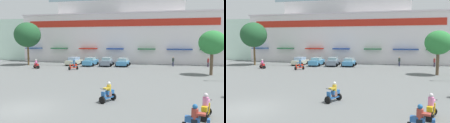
# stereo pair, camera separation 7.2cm
# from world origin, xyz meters

# --- Properties ---
(ground_plane) EXTENTS (128.00, 128.00, 0.00)m
(ground_plane) POSITION_xyz_m (0.00, 13.00, 0.00)
(ground_plane) COLOR slate
(colonial_building) EXTENTS (40.77, 18.87, 20.78)m
(colonial_building) POSITION_xyz_m (0.00, 36.90, 8.98)
(colonial_building) COLOR white
(colonial_building) RESTS_ON ground
(flank_building_left) EXTENTS (11.66, 11.81, 9.40)m
(flank_building_left) POSITION_xyz_m (-27.13, 38.18, 4.70)
(flank_building_left) COLOR silver
(flank_building_left) RESTS_ON ground
(plaza_tree_0) EXTENTS (4.63, 4.78, 7.80)m
(plaza_tree_0) POSITION_xyz_m (-15.14, 23.45, 5.53)
(plaza_tree_0) COLOR brown
(plaza_tree_0) RESTS_ON ground
(plaza_tree_1) EXTENTS (3.41, 3.07, 5.81)m
(plaza_tree_1) POSITION_xyz_m (15.15, 18.24, 4.22)
(plaza_tree_1) COLOR brown
(plaza_tree_1) RESTS_ON ground
(parked_car_0) EXTENTS (2.40, 4.28, 1.44)m
(parked_car_0) POSITION_xyz_m (-7.04, 25.47, 0.73)
(parked_car_0) COLOR beige
(parked_car_0) RESTS_ON ground
(parked_car_1) EXTENTS (2.26, 4.51, 1.48)m
(parked_car_1) POSITION_xyz_m (-3.69, 25.13, 0.76)
(parked_car_1) COLOR #4694C8
(parked_car_1) RESTS_ON ground
(parked_car_2) EXTENTS (2.43, 4.32, 1.53)m
(parked_car_2) POSITION_xyz_m (-0.73, 25.39, 0.78)
(parked_car_2) COLOR slate
(parked_car_2) RESTS_ON ground
(parked_car_3) EXTENTS (2.39, 3.85, 1.43)m
(parked_car_3) POSITION_xyz_m (2.14, 25.59, 0.72)
(parked_car_3) COLOR #4289C0
(parked_car_3) RESTS_ON ground
(scooter_rider_0) EXTENTS (0.93, 1.44, 1.53)m
(scooter_rider_0) POSITION_xyz_m (11.39, 0.76, 0.63)
(scooter_rider_0) COLOR black
(scooter_rider_0) RESTS_ON ground
(scooter_rider_1) EXTENTS (1.36, 1.43, 1.59)m
(scooter_rider_1) POSITION_xyz_m (-4.48, 19.14, 0.65)
(scooter_rider_1) COLOR black
(scooter_rider_1) RESTS_ON ground
(scooter_rider_3) EXTENTS (1.46, 0.83, 1.49)m
(scooter_rider_3) POSITION_xyz_m (10.57, -1.64, 0.62)
(scooter_rider_3) COLOR black
(scooter_rider_3) RESTS_ON ground
(scooter_rider_4) EXTENTS (1.09, 1.46, 1.50)m
(scooter_rider_4) POSITION_xyz_m (5.05, 2.95, 0.62)
(scooter_rider_4) COLOR black
(scooter_rider_4) RESTS_ON ground
(scooter_rider_6) EXTENTS (1.41, 1.23, 1.50)m
(scooter_rider_6) POSITION_xyz_m (-10.99, 19.32, 0.61)
(scooter_rider_6) COLOR black
(scooter_rider_6) RESTS_ON ground
(pedestrian_0) EXTENTS (0.46, 0.46, 1.63)m
(pedestrian_0) POSITION_xyz_m (16.53, 27.67, 0.93)
(pedestrian_0) COLOR #26182E
(pedestrian_0) RESTS_ON ground
(pedestrian_1) EXTENTS (0.42, 0.42, 1.65)m
(pedestrian_1) POSITION_xyz_m (10.75, 27.39, 0.94)
(pedestrian_1) COLOR #1F2340
(pedestrian_1) RESTS_ON ground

